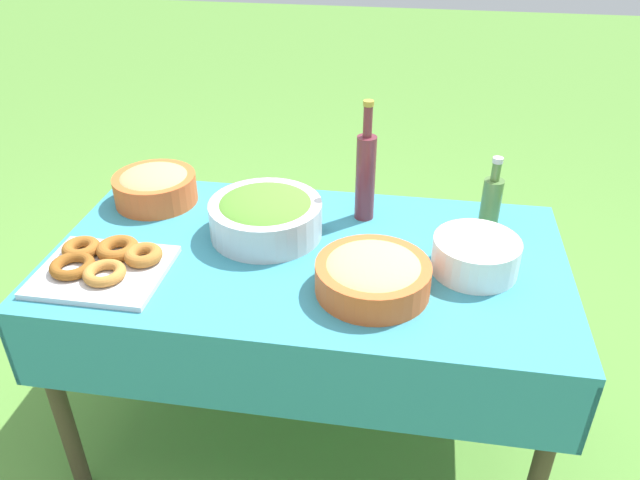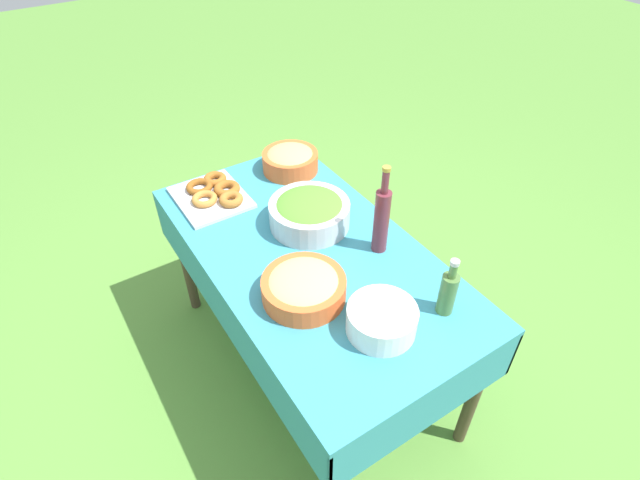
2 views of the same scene
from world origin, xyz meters
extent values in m
plane|color=#568C38|center=(0.00, 0.00, 0.00)|extent=(14.00, 14.00, 0.00)
cube|color=teal|center=(0.00, 0.00, 0.73)|extent=(1.44, 0.78, 0.02)
cube|color=teal|center=(0.00, -0.38, 0.61)|extent=(1.44, 0.01, 0.22)
cube|color=teal|center=(0.00, 0.38, 0.61)|extent=(1.44, 0.01, 0.22)
cube|color=teal|center=(-0.72, 0.00, 0.61)|extent=(0.01, 0.78, 0.22)
cube|color=teal|center=(0.72, 0.00, 0.61)|extent=(0.01, 0.78, 0.22)
cylinder|color=#473828|center=(-0.66, -0.33, 0.36)|extent=(0.05, 0.05, 0.72)
cylinder|color=#473828|center=(0.66, -0.33, 0.36)|extent=(0.05, 0.05, 0.72)
cylinder|color=#473828|center=(-0.66, 0.33, 0.36)|extent=(0.05, 0.05, 0.72)
cylinder|color=#473828|center=(0.66, 0.33, 0.36)|extent=(0.05, 0.05, 0.72)
cylinder|color=silver|center=(-0.14, 0.09, 0.79)|extent=(0.33, 0.33, 0.10)
ellipsoid|color=#51892D|center=(-0.14, 0.09, 0.83)|extent=(0.29, 0.29, 0.07)
cylinder|color=#E05B28|center=(0.20, -0.15, 0.78)|extent=(0.30, 0.30, 0.08)
ellipsoid|color=tan|center=(0.20, -0.15, 0.81)|extent=(0.26, 0.26, 0.07)
cube|color=silver|center=(-0.53, -0.19, 0.75)|extent=(0.34, 0.29, 0.02)
torus|color=brown|center=(-0.60, -0.21, 0.77)|extent=(0.16, 0.16, 0.03)
torus|color=#B27533|center=(-0.50, -0.22, 0.77)|extent=(0.13, 0.13, 0.03)
torus|color=#93561E|center=(-0.51, -0.11, 0.77)|extent=(0.15, 0.15, 0.04)
torus|color=#93561E|center=(-0.62, -0.12, 0.77)|extent=(0.14, 0.14, 0.03)
torus|color=#A36628|center=(-0.43, -0.13, 0.77)|extent=(0.13, 0.13, 0.03)
cylinder|color=white|center=(0.46, -0.01, 0.75)|extent=(0.23, 0.23, 0.01)
cylinder|color=white|center=(0.46, -0.01, 0.76)|extent=(0.23, 0.23, 0.01)
cylinder|color=white|center=(0.46, -0.01, 0.77)|extent=(0.23, 0.23, 0.01)
cylinder|color=white|center=(0.46, -0.01, 0.78)|extent=(0.23, 0.23, 0.01)
cylinder|color=white|center=(0.46, -0.01, 0.79)|extent=(0.23, 0.23, 0.01)
cylinder|color=white|center=(0.46, -0.01, 0.81)|extent=(0.23, 0.23, 0.01)
cylinder|color=white|center=(0.46, -0.01, 0.82)|extent=(0.23, 0.23, 0.01)
cylinder|color=white|center=(0.46, -0.01, 0.83)|extent=(0.23, 0.23, 0.01)
cylinder|color=#4C7238|center=(0.51, 0.22, 0.82)|extent=(0.06, 0.06, 0.16)
cylinder|color=#4C7238|center=(0.51, 0.22, 0.93)|extent=(0.03, 0.03, 0.06)
cylinder|color=#B7B7B7|center=(0.51, 0.22, 0.96)|extent=(0.03, 0.03, 0.01)
cylinder|color=maroon|center=(0.14, 0.23, 0.87)|extent=(0.06, 0.06, 0.27)
cylinder|color=maroon|center=(0.14, 0.23, 1.05)|extent=(0.03, 0.03, 0.09)
cylinder|color=#A58C33|center=(0.14, 0.23, 1.11)|extent=(0.03, 0.03, 0.02)
cylinder|color=#E05B28|center=(-0.54, 0.23, 0.79)|extent=(0.26, 0.26, 0.09)
ellipsoid|color=tan|center=(-0.54, 0.23, 0.82)|extent=(0.23, 0.23, 0.07)
camera|label=1|loc=(0.27, -1.45, 1.70)|focal=35.00mm
camera|label=2|loc=(1.24, -0.75, 2.04)|focal=28.00mm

